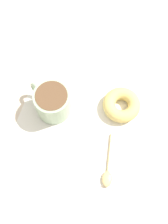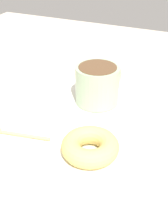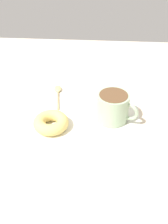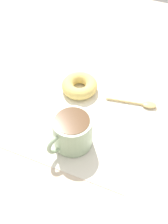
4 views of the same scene
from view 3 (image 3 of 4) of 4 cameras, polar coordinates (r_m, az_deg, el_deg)
name	(u,v)px [view 3 (image 3 of 4)]	position (r cm, az deg, el deg)	size (l,w,h in cm)	color
ground_plane	(81,124)	(69.71, -0.70, -2.81)	(120.00, 120.00, 2.00)	beige
napkin	(84,118)	(69.98, 0.00, -1.40)	(31.03, 31.03, 0.30)	white
coffee_cup	(113,107)	(67.70, 6.70, 1.24)	(8.78, 11.22, 7.78)	#9EB793
donut	(51,122)	(66.38, -7.54, -2.39)	(9.35, 9.35, 3.11)	#E5C66B
spoon	(58,92)	(80.54, -6.00, 4.62)	(12.86, 3.53, 0.90)	#D8B772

